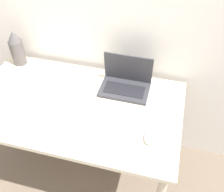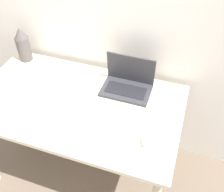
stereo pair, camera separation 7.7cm
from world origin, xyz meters
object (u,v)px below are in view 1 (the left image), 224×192
Objects in this scene: laptop at (126,82)px; mouse at (150,137)px; vase at (17,48)px; keyboard at (98,126)px.

laptop is 0.44m from mouse.
laptop is 0.83m from vase.
keyboard is 0.87m from vase.
mouse is at bearing -59.63° from laptop.
keyboard is 0.30m from mouse.
laptop is at bearing 120.37° from mouse.
laptop is 0.67× the size of keyboard.
laptop is at bearing 77.71° from keyboard.
vase is at bearing 148.85° from keyboard.
keyboard is at bearing 178.56° from mouse.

